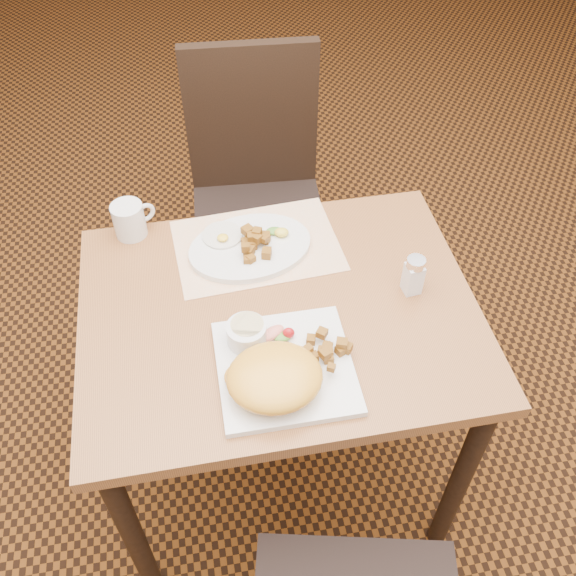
{
  "coord_description": "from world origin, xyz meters",
  "views": [
    {
      "loc": [
        -0.15,
        -0.94,
        1.85
      ],
      "look_at": [
        0.02,
        -0.0,
        0.82
      ],
      "focal_mm": 40.0,
      "sensor_mm": 36.0,
      "label": 1
    }
  ],
  "objects_px": {
    "plate_square": "(285,367)",
    "chair_far": "(257,185)",
    "coffee_mug": "(130,220)",
    "table": "(280,339)",
    "salt_shaker": "(414,275)",
    "plate_oval": "(250,247)"
  },
  "relations": [
    {
      "from": "salt_shaker",
      "to": "coffee_mug",
      "type": "bearing_deg",
      "value": 153.38
    },
    {
      "from": "plate_square",
      "to": "coffee_mug",
      "type": "height_order",
      "value": "coffee_mug"
    },
    {
      "from": "chair_far",
      "to": "plate_square",
      "type": "distance_m",
      "value": 0.92
    },
    {
      "from": "table",
      "to": "plate_square",
      "type": "height_order",
      "value": "plate_square"
    },
    {
      "from": "chair_far",
      "to": "plate_square",
      "type": "height_order",
      "value": "chair_far"
    },
    {
      "from": "table",
      "to": "chair_far",
      "type": "relative_size",
      "value": 0.93
    },
    {
      "from": "salt_shaker",
      "to": "coffee_mug",
      "type": "relative_size",
      "value": 0.93
    },
    {
      "from": "plate_oval",
      "to": "chair_far",
      "type": "bearing_deg",
      "value": 80.55
    },
    {
      "from": "plate_square",
      "to": "coffee_mug",
      "type": "distance_m",
      "value": 0.57
    },
    {
      "from": "table",
      "to": "coffee_mug",
      "type": "bearing_deg",
      "value": 135.27
    },
    {
      "from": "plate_oval",
      "to": "coffee_mug",
      "type": "distance_m",
      "value": 0.31
    },
    {
      "from": "salt_shaker",
      "to": "plate_square",
      "type": "bearing_deg",
      "value": -152.7
    },
    {
      "from": "plate_oval",
      "to": "salt_shaker",
      "type": "distance_m",
      "value": 0.4
    },
    {
      "from": "chair_far",
      "to": "coffee_mug",
      "type": "xyz_separation_m",
      "value": [
        -0.37,
        -0.4,
        0.26
      ]
    },
    {
      "from": "plate_square",
      "to": "chair_far",
      "type": "bearing_deg",
      "value": 85.77
    },
    {
      "from": "plate_oval",
      "to": "coffee_mug",
      "type": "height_order",
      "value": "coffee_mug"
    },
    {
      "from": "chair_far",
      "to": "salt_shaker",
      "type": "height_order",
      "value": "chair_far"
    },
    {
      "from": "plate_square",
      "to": "coffee_mug",
      "type": "xyz_separation_m",
      "value": [
        -0.3,
        0.49,
        0.04
      ]
    },
    {
      "from": "table",
      "to": "salt_shaker",
      "type": "height_order",
      "value": "salt_shaker"
    },
    {
      "from": "chair_far",
      "to": "plate_oval",
      "type": "relative_size",
      "value": 3.19
    },
    {
      "from": "salt_shaker",
      "to": "coffee_mug",
      "type": "height_order",
      "value": "salt_shaker"
    },
    {
      "from": "plate_oval",
      "to": "plate_square",
      "type": "bearing_deg",
      "value": -86.79
    }
  ]
}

